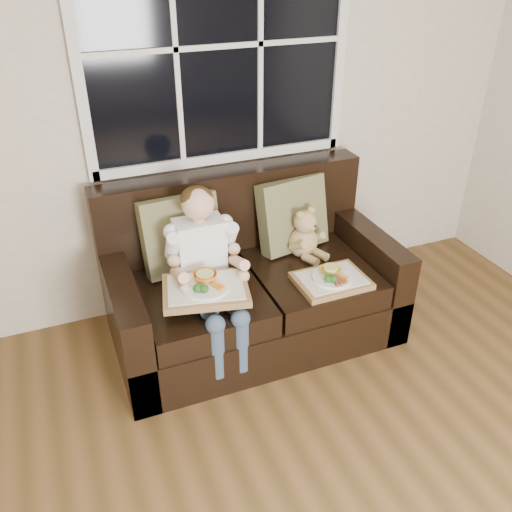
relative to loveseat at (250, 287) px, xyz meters
name	(u,v)px	position (x,y,z in m)	size (l,w,h in m)	color
window_back	(218,46)	(0.00, 0.46, 1.34)	(1.62, 0.04, 1.37)	black
loveseat	(250,287)	(0.00, 0.00, 0.00)	(1.70, 0.92, 0.96)	black
pillow_left	(181,234)	(-0.37, 0.15, 0.37)	(0.47, 0.25, 0.47)	brown
pillow_right	(293,214)	(0.35, 0.15, 0.37)	(0.48, 0.28, 0.46)	brown
child	(206,259)	(-0.31, -0.12, 0.34)	(0.40, 0.60, 0.90)	white
teddy_bear	(304,236)	(0.37, 0.02, 0.27)	(0.23, 0.28, 0.33)	tan
tray_left	(206,288)	(-0.36, -0.29, 0.27)	(0.52, 0.43, 0.10)	olive
tray_right	(331,279)	(0.38, -0.33, 0.17)	(0.41, 0.31, 0.09)	olive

